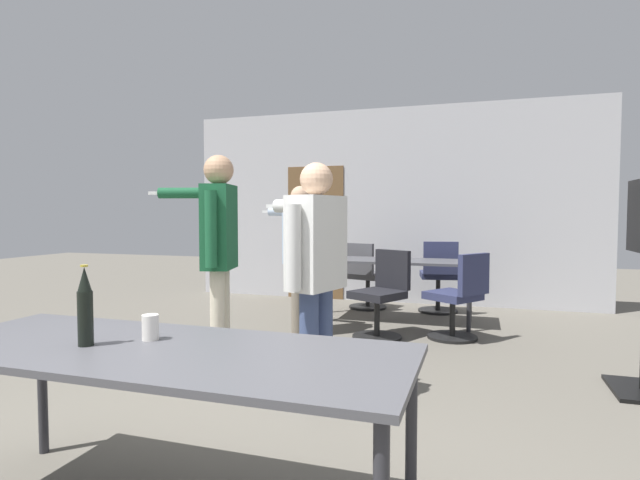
{
  "coord_description": "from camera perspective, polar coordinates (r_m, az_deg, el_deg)",
  "views": [
    {
      "loc": [
        1.33,
        -1.5,
        1.32
      ],
      "look_at": [
        0.08,
        2.42,
        1.1
      ],
      "focal_mm": 28.0,
      "sensor_mm": 36.0,
      "label": 1
    }
  ],
  "objects": [
    {
      "name": "beer_bottle",
      "position": [
        2.34,
        -25.26,
        -7.02
      ],
      "size": [
        0.06,
        0.06,
        0.34
      ],
      "color": "black",
      "rests_on": "conference_table_near"
    },
    {
      "name": "office_chair_far_right",
      "position": [
        5.38,
        7.07,
        -6.48
      ],
      "size": [
        0.64,
        0.67,
        0.92
      ],
      "rotation": [
        0.0,
        0.0,
        2.65
      ],
      "color": "black",
      "rests_on": "ground_plane"
    },
    {
      "name": "office_chair_mid_tucked",
      "position": [
        5.43,
        15.56,
        -6.57
      ],
      "size": [
        0.68,
        0.67,
        0.91
      ],
      "rotation": [
        0.0,
        0.0,
        0.95
      ],
      "color": "black",
      "rests_on": "ground_plane"
    },
    {
      "name": "office_chair_near_pushed",
      "position": [
        6.94,
        5.19,
        -4.36
      ],
      "size": [
        0.58,
        0.63,
        0.92
      ],
      "rotation": [
        0.0,
        0.0,
        5.99
      ],
      "color": "black",
      "rests_on": "ground_plane"
    },
    {
      "name": "person_center_tall",
      "position": [
        5.46,
        -2.36,
        -0.57
      ],
      "size": [
        0.73,
        0.67,
        1.62
      ],
      "rotation": [
        0.0,
        0.0,
        1.46
      ],
      "color": "slate",
      "rests_on": "ground_plane"
    },
    {
      "name": "person_near_casual",
      "position": [
        4.14,
        -11.62,
        0.0
      ],
      "size": [
        0.87,
        0.56,
        1.79
      ],
      "rotation": [
        0.0,
        0.0,
        1.81
      ],
      "color": "beige",
      "rests_on": "ground_plane"
    },
    {
      "name": "back_wall",
      "position": [
        7.54,
        7.38,
        3.84
      ],
      "size": [
        6.11,
        0.12,
        2.88
      ],
      "color": "#BCBCC1",
      "rests_on": "ground_plane"
    },
    {
      "name": "office_chair_side_rolled",
      "position": [
        6.81,
        13.43,
        -4.32
      ],
      "size": [
        0.54,
        0.59,
        0.96
      ],
      "rotation": [
        0.0,
        0.0,
        0.18
      ],
      "color": "black",
      "rests_on": "ground_plane"
    },
    {
      "name": "conference_table_near",
      "position": [
        2.25,
        -17.87,
        -13.13
      ],
      "size": [
        2.13,
        0.8,
        0.76
      ],
      "color": "#4C4C51",
      "rests_on": "ground_plane"
    },
    {
      "name": "person_left_plaid",
      "position": [
        3.38,
        -0.62,
        -2.33
      ],
      "size": [
        0.72,
        0.75,
        1.66
      ],
      "rotation": [
        0.0,
        0.0,
        1.3
      ],
      "color": "#3D4C75",
      "rests_on": "ground_plane"
    },
    {
      "name": "drink_cup",
      "position": [
        2.36,
        -18.82,
        -9.43
      ],
      "size": [
        0.07,
        0.07,
        0.11
      ],
      "color": "silver",
      "rests_on": "conference_table_near"
    },
    {
      "name": "conference_table_far",
      "position": [
        6.15,
        8.34,
        -2.91
      ],
      "size": [
        1.92,
        0.7,
        0.76
      ],
      "color": "#4C4C51",
      "rests_on": "ground_plane"
    }
  ]
}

